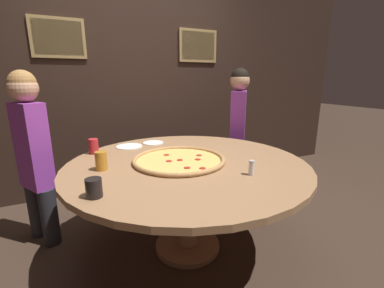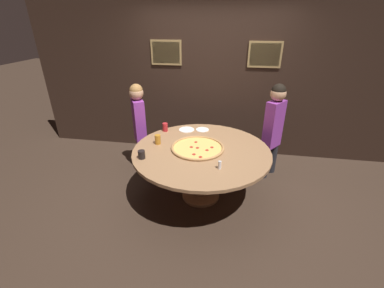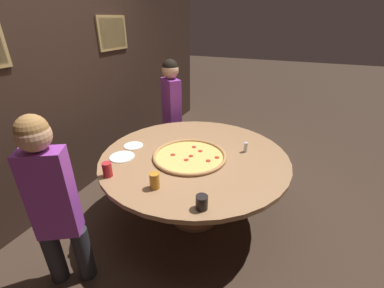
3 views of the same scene
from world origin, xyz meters
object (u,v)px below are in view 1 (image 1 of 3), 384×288
Objects in this scene: white_plate_left_side at (153,143)px; condiment_shaker at (251,168)px; drink_cup_far_left at (94,188)px; giant_pizza at (179,160)px; white_plate_beside_cup at (129,146)px; drink_cup_far_right at (94,146)px; diner_far_left at (33,150)px; diner_side_left at (238,125)px; dining_table at (187,175)px; drink_cup_centre_back at (101,161)px.

condiment_shaker is at bearing -72.87° from white_plate_left_side.
giant_pizza is at bearing 30.44° from drink_cup_far_left.
condiment_shaker is (0.57, -1.04, 0.05)m from white_plate_beside_cup.
white_plate_beside_cup is (0.31, 0.09, -0.06)m from drink_cup_far_right.
drink_cup_far_left is 0.07× the size of diner_far_left.
drink_cup_far_left is 0.53× the size of white_plate_left_side.
diner_side_left is (1.59, 0.23, 0.03)m from drink_cup_far_right.
drink_cup_far_right is 0.56m from white_plate_left_side.
dining_table is 0.53m from condiment_shaker.
condiment_shaker is (0.32, -0.46, 0.04)m from giant_pizza.
dining_table is at bearing 121.31° from condiment_shaker.
diner_side_left is at bearing -116.77° from diner_far_left.
diner_side_left is at bearing 5.55° from white_plate_left_side.
diner_far_left is at bearing 129.94° from drink_cup_centre_back.
drink_cup_centre_back reaches higher than drink_cup_far_right.
condiment_shaker is at bearing -5.26° from drink_cup_far_left.
drink_cup_far_right is at bearing 140.09° from dining_table.
diner_side_left is (0.71, 1.18, 0.04)m from condiment_shaker.
white_plate_beside_cup is at bearing -121.29° from diner_far_left.
diner_side_left is (1.28, 0.14, 0.08)m from white_plate_beside_cup.
drink_cup_far_right is (0.07, 0.86, 0.01)m from drink_cup_far_left.
drink_cup_far_left is 0.44× the size of white_plate_beside_cup.
dining_table is at bearing -83.76° from white_plate_left_side.
condiment_shaker is at bearing -30.30° from drink_cup_centre_back.
white_plate_left_side is (0.55, 0.13, -0.06)m from drink_cup_far_right.
giant_pizza is 5.59× the size of drink_cup_far_right.
drink_cup_centre_back is at bearing 79.08° from drink_cup_far_left.
dining_table is at bearing -25.25° from giant_pizza.
dining_table is at bearing -39.91° from drink_cup_far_right.
drink_cup_far_right is at bearing -133.83° from diner_far_left.
diner_side_left reaches higher than diner_far_left.
diner_far_left is at bearing -178.44° from white_plate_left_side.
diner_far_left is at bearing -48.77° from diner_side_left.
dining_table is 0.14m from giant_pizza.
giant_pizza is 0.48× the size of diner_side_left.
giant_pizza is at bearing -88.56° from white_plate_left_side.
drink_cup_far_left reaches higher than white_plate_beside_cup.
drink_cup_centre_back reaches higher than drink_cup_far_left.
diner_far_left is (-0.38, 0.97, 0.01)m from drink_cup_far_left.
diner_side_left reaches higher than drink_cup_centre_back.
diner_far_left is at bearing 141.50° from condiment_shaker.
drink_cup_centre_back is 0.09× the size of diner_far_left.
dining_table is 0.66m from white_plate_left_side.
white_plate_left_side is 1.05m from diner_side_left.
white_plate_beside_cup is at bearing 61.12° from drink_cup_centre_back.
drink_cup_far_left is at bearing -100.92° from drink_cup_centre_back.
drink_cup_far_right is 1.29m from condiment_shaker.
diner_far_left is at bearing 166.55° from drink_cup_far_right.
white_plate_left_side is (-0.02, 0.62, -0.01)m from giant_pizza.
condiment_shaker is (0.95, -0.09, -0.00)m from drink_cup_far_left.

